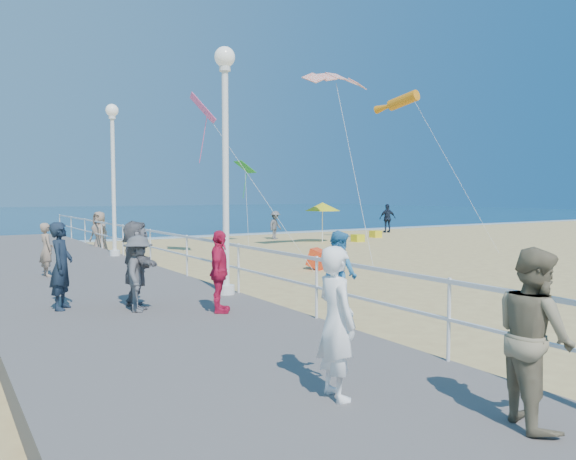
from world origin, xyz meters
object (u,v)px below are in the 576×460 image
beach_walker_b (388,218)px  box_kite (318,261)px  spectator_6 (46,250)px  spectator_3 (219,272)px  spectator_0 (61,266)px  lamp_post_far (113,163)px  beach_walker_c (99,234)px  beach_umbrella (322,207)px  beach_walker_a (275,225)px  beach_chair_left (358,238)px  spectator_2 (138,273)px  beach_chair_right (376,234)px  spectator_1 (534,336)px  woman_holding_toddler (336,322)px  toddler_held (339,273)px  spectator_5 (136,264)px  lamp_post_mid (225,144)px

beach_walker_b → box_kite: 19.36m
spectator_6 → spectator_3: bearing=-172.1°
spectator_0 → beach_walker_b: size_ratio=0.86×
lamp_post_far → beach_walker_c: bearing=83.5°
spectator_0 → spectator_6: (0.48, 4.76, -0.12)m
spectator_6 → beach_umbrella: 17.29m
beach_walker_a → beach_chair_left: beach_walker_a is taller
spectator_2 → spectator_3: 1.52m
beach_walker_c → beach_umbrella: bearing=59.9°
beach_walker_b → spectator_6: bearing=47.5°
spectator_0 → beach_chair_right: (20.20, 14.25, -1.03)m
spectator_0 → beach_umbrella: 20.40m
spectator_6 → box_kite: 8.64m
spectator_3 → spectator_1: bearing=-145.0°
woman_holding_toddler → beach_walker_c: woman_holding_toddler is taller
beach_walker_a → beach_walker_c: 11.19m
toddler_held → beach_chair_right: (18.45, 20.57, -1.52)m
beach_chair_right → spectator_5: bearing=-142.0°
spectator_3 → spectator_6: 6.88m
toddler_held → beach_walker_b: (21.96, 23.40, -0.76)m
toddler_held → spectator_3: 4.56m
spectator_2 → toddler_held: bearing=-149.4°
spectator_3 → beach_umbrella: 19.99m
beach_umbrella → box_kite: bearing=-126.4°
toddler_held → beach_walker_c: bearing=1.1°
lamp_post_mid → beach_chair_right: lamp_post_mid is taller
beach_walker_b → lamp_post_mid: bearing=59.8°
lamp_post_far → beach_chair_right: (16.85, 5.44, -3.46)m
spectator_1 → beach_chair_right: (17.43, 22.27, -1.05)m
spectator_1 → spectator_5: (-1.53, 7.43, -0.01)m
woman_holding_toddler → spectator_3: 4.69m
woman_holding_toddler → spectator_5: (-0.36, 5.89, 0.02)m
beach_walker_a → beach_walker_c: (-10.65, -3.42, 0.12)m
beach_walker_b → box_kite: (-14.64, -12.65, -0.66)m
beach_chair_left → beach_chair_right: size_ratio=1.00×
spectator_0 → box_kite: size_ratio=2.77×
box_kite → lamp_post_far: bearing=114.6°
beach_walker_b → beach_chair_left: bearing=55.6°
spectator_3 → beach_chair_right: bearing=-16.2°
spectator_1 → beach_chair_left: spectator_1 is taller
spectator_5 → beach_walker_b: size_ratio=0.87×
spectator_6 → beach_walker_b: (23.23, 12.32, -0.15)m
lamp_post_far → woman_holding_toddler: lamp_post_far is taller
beach_umbrella → beach_chair_left: 2.61m
spectator_0 → toddler_held: bearing=-137.7°
spectator_3 → beach_walker_b: bearing=-16.8°
beach_walker_c → beach_chair_right: (16.38, 1.34, -0.73)m
lamp_post_mid → woman_holding_toddler: bearing=-105.5°
beach_walker_c → beach_chair_left: beach_walker_c is taller
spectator_3 → spectator_5: size_ratio=0.90×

